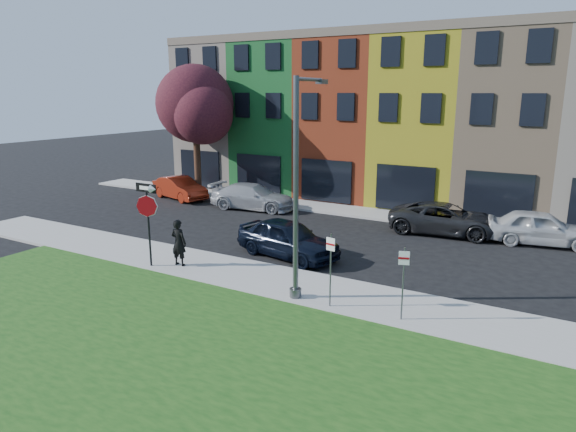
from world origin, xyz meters
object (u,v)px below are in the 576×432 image
Objects in this scene: sedan_near at (288,238)px; street_lamp at (299,190)px; man at (179,243)px; stop_sign at (147,208)px.

street_lamp is at bearing -133.87° from sedan_near.
street_lamp is at bearing 174.25° from man.
sedan_near is at bearing 47.03° from stop_sign.
stop_sign is at bearing 31.29° from man.
man is 4.57m from sedan_near.
sedan_near is (3.96, 4.06, -1.68)m from stop_sign.
stop_sign reaches higher than sedan_near.
stop_sign is 0.66× the size of sedan_near.
sedan_near is at bearing 120.10° from street_lamp.
stop_sign is 6.67m from street_lamp.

